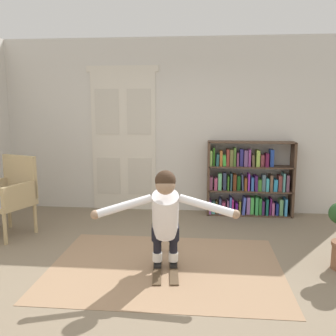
% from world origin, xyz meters
% --- Properties ---
extents(ground_plane, '(7.20, 7.20, 0.00)m').
position_xyz_m(ground_plane, '(0.00, 0.00, 0.00)').
color(ground_plane, '#7C6C56').
extents(back_wall, '(6.00, 0.10, 2.90)m').
position_xyz_m(back_wall, '(0.00, 2.60, 1.45)').
color(back_wall, beige).
rests_on(back_wall, ground).
extents(double_door, '(1.22, 0.05, 2.45)m').
position_xyz_m(double_door, '(-0.92, 2.54, 1.23)').
color(double_door, beige).
rests_on(double_door, ground).
extents(rug, '(2.59, 1.91, 0.01)m').
position_xyz_m(rug, '(0.04, 0.22, 0.00)').
color(rug, '#997759').
rests_on(rug, ground).
extents(bookshelf, '(1.40, 0.30, 1.22)m').
position_xyz_m(bookshelf, '(1.18, 2.39, 0.56)').
color(bookshelf, '#4E392B').
rests_on(bookshelf, ground).
extents(wicker_chair, '(0.77, 0.77, 1.10)m').
position_xyz_m(wicker_chair, '(-2.24, 1.11, 0.58)').
color(wicker_chair, tan).
rests_on(wicker_chair, ground).
extents(skis_pair, '(0.37, 0.96, 0.07)m').
position_xyz_m(skis_pair, '(0.03, 0.25, 0.02)').
color(skis_pair, '#4E3A27').
rests_on(skis_pair, rug).
extents(person_skier, '(1.46, 0.69, 1.09)m').
position_xyz_m(person_skier, '(0.06, 0.04, 0.68)').
color(person_skier, white).
rests_on(person_skier, skis_pair).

